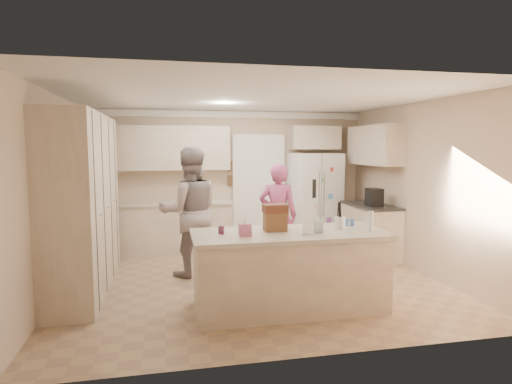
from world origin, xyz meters
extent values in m
cube|color=#9D825C|center=(0.00, 0.00, -0.01)|extent=(5.20, 4.60, 0.02)
cube|color=white|center=(0.00, 0.00, 2.61)|extent=(5.20, 4.60, 0.02)
cube|color=#CAB296|center=(0.00, 2.31, 1.30)|extent=(5.20, 0.02, 2.60)
cube|color=#CAB296|center=(0.00, -2.31, 1.30)|extent=(5.20, 0.02, 2.60)
cube|color=#CAB296|center=(-2.61, 0.00, 1.30)|extent=(0.02, 4.60, 2.60)
cube|color=#CAB296|center=(2.61, 0.00, 1.30)|extent=(0.02, 4.60, 2.60)
cube|color=white|center=(0.00, 2.26, 2.53)|extent=(5.20, 0.08, 0.12)
cube|color=beige|center=(-2.30, 0.20, 1.18)|extent=(0.60, 2.60, 2.35)
cube|color=beige|center=(-1.15, 2.00, 0.44)|extent=(2.20, 0.60, 0.88)
cube|color=#BEB3A0|center=(-1.15, 1.99, 0.90)|extent=(2.24, 0.63, 0.04)
cube|color=beige|center=(-1.15, 2.12, 1.90)|extent=(2.20, 0.35, 0.80)
cube|color=black|center=(0.55, 2.28, 1.05)|extent=(0.90, 0.06, 2.10)
cube|color=white|center=(0.55, 2.24, 1.05)|extent=(1.02, 0.03, 2.22)
cube|color=brown|center=(0.02, 2.27, 1.55)|extent=(0.15, 0.02, 0.20)
cube|color=brown|center=(0.02, 2.27, 1.28)|extent=(0.15, 0.02, 0.20)
cube|color=white|center=(1.62, 2.02, 0.90)|extent=(0.99, 0.82, 1.80)
cube|color=gray|center=(1.62, 1.66, 0.90)|extent=(0.02, 0.02, 1.78)
cube|color=black|center=(1.40, 1.65, 1.15)|extent=(0.22, 0.03, 0.35)
cylinder|color=silver|center=(1.57, 1.65, 1.05)|extent=(0.02, 0.02, 0.85)
cylinder|color=silver|center=(1.67, 1.65, 1.05)|extent=(0.02, 0.02, 0.85)
cube|color=beige|center=(1.65, 2.12, 2.10)|extent=(0.95, 0.35, 0.45)
cube|color=beige|center=(2.30, 1.00, 0.44)|extent=(0.60, 1.20, 0.88)
cube|color=#2D2B28|center=(2.29, 1.00, 0.90)|extent=(0.63, 1.24, 0.04)
cube|color=beige|center=(2.43, 1.20, 1.95)|extent=(0.35, 1.50, 0.70)
cube|color=black|center=(2.25, 0.80, 1.07)|extent=(0.22, 0.28, 0.30)
cube|color=beige|center=(0.20, -1.10, 0.44)|extent=(2.20, 0.90, 0.88)
cube|color=#BEB3A0|center=(0.20, -1.10, 0.90)|extent=(2.28, 0.96, 0.05)
cylinder|color=white|center=(0.85, -1.05, 1.00)|extent=(0.13, 0.13, 0.15)
cube|color=#C1608A|center=(-0.35, -1.20, 1.00)|extent=(0.13, 0.13, 0.14)
cone|color=white|center=(-0.35, -1.20, 1.10)|extent=(0.08, 0.08, 0.08)
cube|color=brown|center=(0.05, -1.00, 1.04)|extent=(0.26, 0.18, 0.22)
cube|color=#592D1E|center=(0.05, -1.00, 1.20)|extent=(0.28, 0.20, 0.10)
cylinder|color=#59263F|center=(-0.60, -1.05, 0.97)|extent=(0.07, 0.07, 0.09)
cube|color=white|center=(0.35, -1.30, 1.01)|extent=(0.12, 0.06, 0.16)
cube|color=silver|center=(0.50, -1.25, 1.01)|extent=(0.12, 0.05, 0.16)
cylinder|color=silver|center=(1.15, -1.25, 1.04)|extent=(0.07, 0.07, 0.24)
cylinder|color=#4269A9|center=(1.02, -0.88, 0.97)|extent=(0.05, 0.05, 0.09)
cylinder|color=#4269A9|center=(1.09, -0.88, 0.97)|extent=(0.05, 0.05, 0.09)
imported|color=gray|center=(-0.88, 0.49, 0.96)|extent=(1.00, 0.82, 1.92)
imported|color=#BB4D8B|center=(0.52, 0.66, 0.83)|extent=(0.71, 0.58, 1.67)
camera|label=1|loc=(-1.20, -5.86, 1.92)|focal=30.00mm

